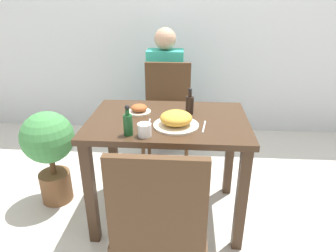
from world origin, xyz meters
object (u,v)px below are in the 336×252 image
(sauce_bottle, at_px, (128,124))
(chair_near, at_px, (160,221))
(side_plate, at_px, (139,109))
(drink_cup, at_px, (145,130))
(potted_plant_left, at_px, (49,147))
(person_figure, at_px, (165,90))
(condiment_bottle, at_px, (190,104))
(chair_far, at_px, (167,110))
(food_plate, at_px, (176,120))

(sauce_bottle, bearing_deg, chair_near, -63.60)
(side_plate, relative_size, drink_cup, 1.99)
(potted_plant_left, distance_m, person_figure, 1.25)
(condiment_bottle, height_order, person_figure, person_figure)
(chair_far, distance_m, food_plate, 0.87)
(food_plate, relative_size, person_figure, 0.23)
(chair_near, relative_size, side_plate, 6.00)
(food_plate, bearing_deg, sauce_bottle, -152.60)
(drink_cup, bearing_deg, condiment_bottle, 54.93)
(chair_near, distance_m, condiment_bottle, 0.83)
(chair_near, height_order, drink_cup, chair_near)
(drink_cup, bearing_deg, potted_plant_left, 154.63)
(chair_near, height_order, person_figure, person_figure)
(condiment_bottle, bearing_deg, sauce_bottle, -134.67)
(food_plate, bearing_deg, chair_near, -94.53)
(chair_near, distance_m, food_plate, 0.62)
(side_plate, bearing_deg, chair_far, 77.74)
(chair_far, relative_size, drink_cup, 11.92)
(drink_cup, distance_m, potted_plant_left, 0.88)
(person_figure, bearing_deg, chair_far, -83.46)
(chair_near, xyz_separation_m, sauce_bottle, (-0.21, 0.43, 0.28))
(condiment_bottle, bearing_deg, food_plate, -110.69)
(chair_near, height_order, food_plate, chair_near)
(side_plate, bearing_deg, food_plate, -38.57)
(chair_near, bearing_deg, condiment_bottle, -99.04)
(chair_far, bearing_deg, chair_near, -87.14)
(drink_cup, xyz_separation_m, potted_plant_left, (-0.74, 0.35, -0.32))
(potted_plant_left, bearing_deg, food_plate, -13.08)
(chair_near, xyz_separation_m, potted_plant_left, (-0.86, 0.77, -0.07))
(side_plate, height_order, drink_cup, drink_cup)
(food_plate, xyz_separation_m, person_figure, (-0.16, 1.20, -0.19))
(food_plate, bearing_deg, chair_far, 97.84)
(food_plate, distance_m, sauce_bottle, 0.29)
(food_plate, bearing_deg, drink_cup, -139.53)
(person_figure, bearing_deg, chair_near, -86.35)
(person_figure, bearing_deg, food_plate, -82.57)
(drink_cup, xyz_separation_m, person_figure, (0.01, 1.34, -0.19))
(food_plate, xyz_separation_m, sauce_bottle, (-0.26, -0.13, 0.03))
(chair_far, height_order, potted_plant_left, chair_far)
(food_plate, xyz_separation_m, potted_plant_left, (-0.91, 0.21, -0.33))
(chair_near, relative_size, food_plate, 3.39)
(person_figure, bearing_deg, side_plate, -95.34)
(sauce_bottle, bearing_deg, food_plate, 27.40)
(chair_far, relative_size, sauce_bottle, 5.23)
(potted_plant_left, bearing_deg, chair_far, 37.77)
(sauce_bottle, height_order, condiment_bottle, same)
(food_plate, height_order, drink_cup, food_plate)
(chair_far, height_order, drink_cup, chair_far)
(chair_far, bearing_deg, condiment_bottle, -72.92)
(side_plate, bearing_deg, condiment_bottle, 0.94)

